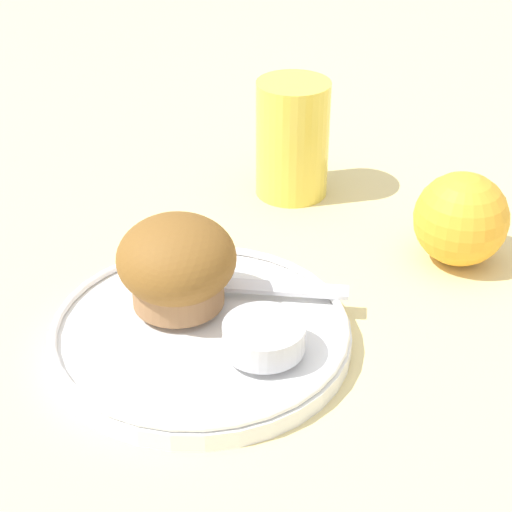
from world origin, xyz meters
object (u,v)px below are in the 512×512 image
object	(u,v)px
muffin	(175,266)
orange_fruit	(461,219)
butter_knife	(250,286)
juice_glass	(292,139)

from	to	relation	value
muffin	orange_fruit	xyz separation A→B (m)	(0.15, 0.19, -0.01)
muffin	butter_knife	size ratio (longest dim) A/B	0.60
muffin	juice_glass	bearing A→B (deg)	95.88
butter_knife	juice_glass	size ratio (longest dim) A/B	1.30
muffin	orange_fruit	world-z (taller)	muffin
orange_fruit	juice_glass	xyz separation A→B (m)	(-0.18, 0.04, 0.02)
butter_knife	muffin	bearing A→B (deg)	-154.08
muffin	butter_knife	distance (m)	0.06
butter_knife	juice_glass	xyz separation A→B (m)	(-0.06, 0.19, 0.03)
muffin	orange_fruit	bearing A→B (deg)	51.18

